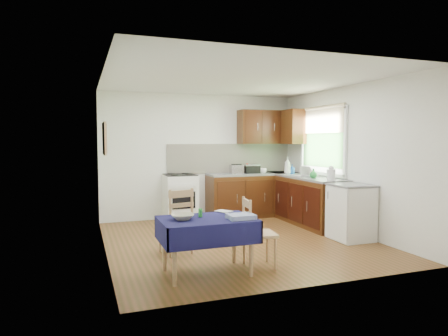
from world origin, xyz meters
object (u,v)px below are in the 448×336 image
object	(u,v)px
sandwich_press	(251,169)
kettle	(331,174)
dining_table	(207,227)
chair_far	(177,219)
chair_near	(256,230)
toaster	(237,169)
dish_rack	(306,175)

from	to	relation	value
sandwich_press	kettle	world-z (taller)	kettle
dining_table	sandwich_press	distance (m)	3.68
chair_far	kettle	bearing A→B (deg)	174.24
sandwich_press	kettle	distance (m)	1.93
chair_near	toaster	world-z (taller)	toaster
chair_far	toaster	distance (m)	2.76
chair_far	dining_table	bearing A→B (deg)	84.91
dining_table	kettle	world-z (taller)	kettle
dining_table	sandwich_press	xyz separation A→B (m)	(1.92, 3.11, 0.43)
dining_table	chair_far	size ratio (longest dim) A/B	1.19
dish_rack	kettle	bearing A→B (deg)	-105.60
dining_table	dish_rack	world-z (taller)	dish_rack
toaster	chair_far	bearing A→B (deg)	-144.07
chair_near	toaster	xyz separation A→B (m)	(0.93, 3.00, 0.53)
chair_near	toaster	bearing A→B (deg)	-9.65
dish_rack	dining_table	bearing A→B (deg)	-161.22
chair_near	chair_far	bearing A→B (deg)	48.65
chair_near	kettle	xyz separation A→B (m)	(1.97, 1.27, 0.55)
sandwich_press	kettle	xyz separation A→B (m)	(0.70, -1.80, 0.02)
chair_far	sandwich_press	xyz separation A→B (m)	(2.06, 2.17, 0.50)
toaster	chair_near	bearing A→B (deg)	-121.96
chair_far	dish_rack	bearing A→B (deg)	-171.46
chair_far	sandwich_press	size ratio (longest dim) A/B	2.87
kettle	toaster	bearing A→B (deg)	121.15
sandwich_press	dish_rack	world-z (taller)	dish_rack
chair_near	sandwich_press	bearing A→B (deg)	-14.93
dish_rack	toaster	bearing A→B (deg)	115.09
toaster	sandwich_press	size ratio (longest dim) A/B	0.81
dining_table	sandwich_press	bearing A→B (deg)	37.03
toaster	kettle	size ratio (longest dim) A/B	1.06
chair_near	kettle	distance (m)	2.41
toaster	sandwich_press	world-z (taller)	toaster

